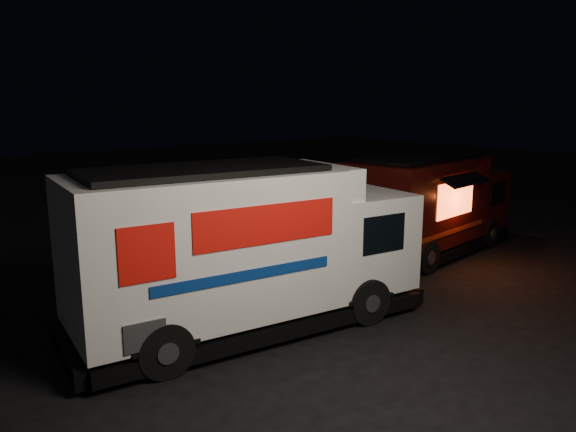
# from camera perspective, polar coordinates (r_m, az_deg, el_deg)

# --- Properties ---
(ground) EXTENTS (80.00, 80.00, 0.00)m
(ground) POSITION_cam_1_polar(r_m,az_deg,el_deg) (11.03, 1.49, -11.14)
(ground) COLOR black
(ground) RESTS_ON ground
(white_truck) EXTENTS (7.19, 3.20, 3.15)m
(white_truck) POSITION_cam_1_polar(r_m,az_deg,el_deg) (10.54, -3.79, -3.20)
(white_truck) COLOR white
(white_truck) RESTS_ON ground
(red_truck) EXTENTS (6.29, 2.97, 2.82)m
(red_truck) POSITION_cam_1_polar(r_m,az_deg,el_deg) (16.29, 14.29, 1.21)
(red_truck) COLOR #390A0A
(red_truck) RESTS_ON ground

